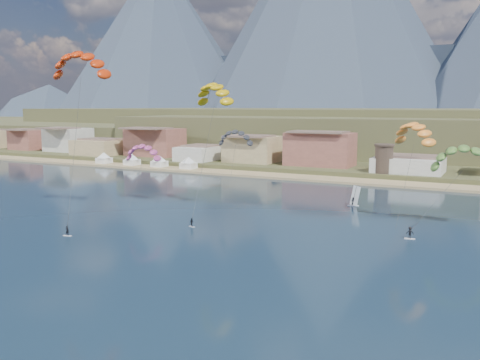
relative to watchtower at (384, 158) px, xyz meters
The scene contains 15 objects.
ground 114.29m from the watchtower, 92.51° to the right, with size 2400.00×2400.00×0.00m, color black.
beach 11.25m from the watchtower, 122.01° to the right, with size 2200.00×12.00×0.90m.
land 446.07m from the watchtower, 90.64° to the left, with size 2200.00×900.00×4.00m.
foothills 119.77m from the watchtower, 81.65° to the left, with size 940.00×210.00×18.00m.
mountain_ridge 724.36m from the watchtower, 91.58° to the left, with size 2060.00×480.00×400.00m.
town 45.73m from the watchtower, 169.92° to the left, with size 400.00×24.00×12.00m.
watchtower is the anchor object (origin of this frame).
beach_tents 81.69m from the watchtower, behind, with size 43.40×6.40×5.00m.
kitesurfer_red 91.97m from the watchtower, 117.02° to the right, with size 15.21×17.06×34.01m.
kitesurfer_yellow 69.45m from the watchtower, 107.43° to the right, with size 10.96×17.31×28.02m.
kitesurfer_green 61.36m from the watchtower, 65.50° to the right, with size 13.12×15.49×18.39m.
distant_kite_pink 73.86m from the watchtower, 122.57° to the right, with size 8.97×6.43×15.16m.
distant_kite_dark 49.48m from the watchtower, 125.16° to the right, with size 9.55×6.69×17.49m.
distant_kite_orange 58.32m from the watchtower, 72.88° to the right, with size 9.66×9.26×20.29m.
windsurfer 44.22m from the watchtower, 85.89° to the right, with size 2.55×2.80×4.37m.
Camera 1 is at (37.42, -40.03, 21.56)m, focal length 38.90 mm.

